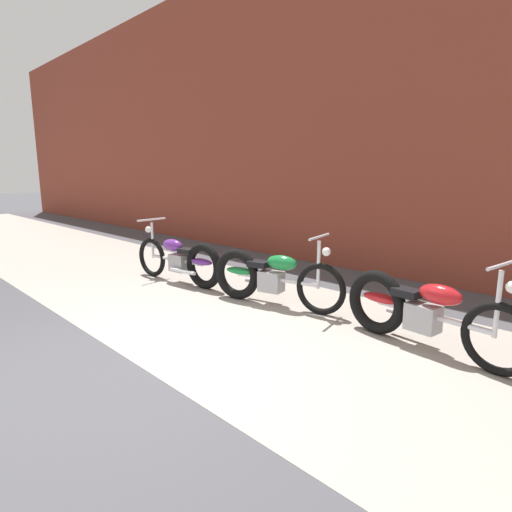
% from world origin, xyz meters
% --- Properties ---
extents(ground_plane, '(80.00, 80.00, 0.00)m').
position_xyz_m(ground_plane, '(0.00, 0.00, 0.00)').
color(ground_plane, '#47474C').
extents(sidewalk_slab, '(36.00, 3.50, 0.01)m').
position_xyz_m(sidewalk_slab, '(0.00, 1.75, 0.00)').
color(sidewalk_slab, '#9E998E').
rests_on(sidewalk_slab, ground).
extents(brick_building_wall, '(36.00, 0.50, 6.22)m').
position_xyz_m(brick_building_wall, '(0.00, 5.20, 3.11)').
color(brick_building_wall, brown).
rests_on(brick_building_wall, ground).
extents(motorcycle_purple, '(2.00, 0.58, 1.03)m').
position_xyz_m(motorcycle_purple, '(-2.27, 2.06, 0.40)').
color(motorcycle_purple, black).
rests_on(motorcycle_purple, ground).
extents(motorcycle_green, '(1.97, 0.73, 1.03)m').
position_xyz_m(motorcycle_green, '(-0.52, 2.24, 0.40)').
color(motorcycle_green, black).
rests_on(motorcycle_green, ground).
extents(motorcycle_red, '(2.01, 0.59, 1.03)m').
position_xyz_m(motorcycle_red, '(1.58, 2.31, 0.40)').
color(motorcycle_red, black).
rests_on(motorcycle_red, ground).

